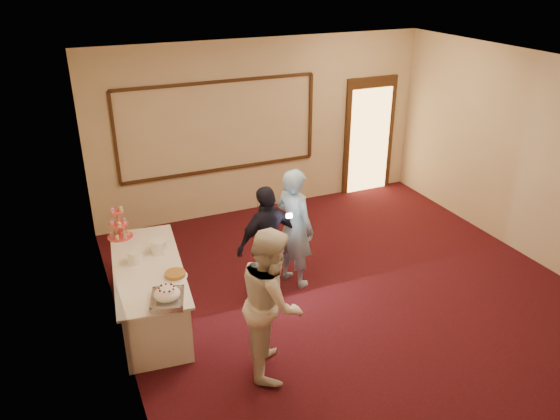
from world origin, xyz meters
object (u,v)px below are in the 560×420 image
object	(u,v)px
buffet_table	(151,292)
cupcake_stand	(119,225)
tart	(175,275)
plate_stack_b	(159,246)
pavlova_tray	(167,296)
woman	(272,301)
guest	(268,242)
man	(294,228)
plate_stack_a	(135,257)

from	to	relation	value
buffet_table	cupcake_stand	xyz separation A→B (m)	(-0.18, 0.90, 0.56)
tart	cupcake_stand	bearing A→B (deg)	108.60
buffet_table	plate_stack_b	bearing A→B (deg)	51.89
pavlova_tray	woman	xyz separation A→B (m)	(1.00, -0.56, 0.01)
plate_stack_b	tart	distance (m)	0.66
guest	cupcake_stand	bearing A→B (deg)	-42.44
woman	guest	xyz separation A→B (m)	(0.51, 1.35, -0.07)
man	guest	xyz separation A→B (m)	(-0.45, -0.13, -0.06)
pavlova_tray	tart	size ratio (longest dim) A/B	1.92
pavlova_tray	man	size ratio (longest dim) A/B	0.32
man	guest	bearing A→B (deg)	82.93
guest	plate_stack_a	bearing A→B (deg)	-20.03
woman	cupcake_stand	bearing A→B (deg)	47.84
guest	plate_stack_b	bearing A→B (deg)	-27.09
buffet_table	man	xyz separation A→B (m)	(2.00, 0.07, 0.46)
cupcake_stand	guest	distance (m)	1.99
plate_stack_a	man	xyz separation A→B (m)	(2.12, -0.06, -0.00)
plate_stack_b	pavlova_tray	bearing A→B (deg)	-97.88
guest	buffet_table	bearing A→B (deg)	-15.73
pavlova_tray	man	distance (m)	2.16
tart	man	size ratio (longest dim) A/B	0.17
pavlova_tray	plate_stack_b	bearing A→B (deg)	82.12
cupcake_stand	woman	bearing A→B (deg)	-62.08
plate_stack_b	man	distance (m)	1.81
plate_stack_b	tart	world-z (taller)	plate_stack_b
guest	woman	bearing A→B (deg)	56.10
woman	guest	bearing A→B (deg)	-0.64
buffet_table	cupcake_stand	size ratio (longest dim) A/B	4.42
plate_stack_a	tart	distance (m)	0.64
pavlova_tray	buffet_table	bearing A→B (deg)	93.43
cupcake_stand	plate_stack_b	world-z (taller)	cupcake_stand
tart	guest	xyz separation A→B (m)	(1.30, 0.32, -0.01)
guest	pavlova_tray	bearing A→B (deg)	14.61
buffet_table	guest	bearing A→B (deg)	-2.39
buffet_table	man	world-z (taller)	man
woman	guest	size ratio (longest dim) A/B	1.09
buffet_table	guest	xyz separation A→B (m)	(1.56, -0.06, 0.40)
man	buffet_table	bearing A→B (deg)	68.29
pavlova_tray	plate_stack_b	xyz separation A→B (m)	(0.16, 1.13, 0.01)
man	woman	xyz separation A→B (m)	(-0.96, -1.49, 0.00)
pavlova_tray	guest	xyz separation A→B (m)	(1.50, 0.80, -0.06)
plate_stack_a	woman	distance (m)	1.94
plate_stack_a	man	world-z (taller)	man
buffet_table	man	size ratio (longest dim) A/B	1.28
cupcake_stand	plate_stack_a	distance (m)	0.78
plate_stack_b	woman	xyz separation A→B (m)	(0.84, -1.68, -0.00)
pavlova_tray	tart	world-z (taller)	pavlova_tray
woman	guest	world-z (taller)	woman
tart	woman	distance (m)	1.30
woman	tart	bearing A→B (deg)	57.57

